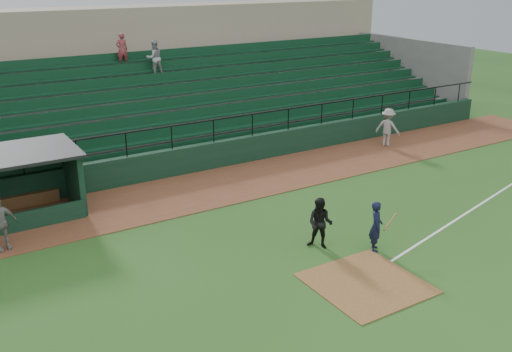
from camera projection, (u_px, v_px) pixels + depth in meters
ground at (343, 269)px, 16.99m from camera, size 90.00×90.00×0.00m
warning_track at (218, 186)px, 23.39m from camera, size 40.00×4.00×0.03m
home_plate_dirt at (366, 283)px, 16.19m from camera, size 3.00×3.00×0.03m
foul_line at (485, 202)px, 21.88m from camera, size 17.49×4.44×0.01m
stadium_structure at (140, 95)px, 29.38m from camera, size 38.00×13.08×6.40m
batter_at_plate at (376, 226)px, 17.87m from camera, size 1.13×0.73×1.65m
umpire at (320, 223)px, 18.02m from camera, size 1.01×1.04×1.69m
runner at (388, 127)px, 28.37m from camera, size 1.19×1.42×1.91m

